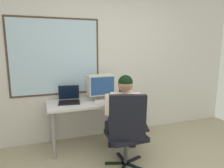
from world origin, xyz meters
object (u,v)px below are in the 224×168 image
desk (95,107)px  person_seated (124,116)px  crt_monitor (101,85)px  desk_speaker (122,92)px  laptop (69,98)px  wine_glass (129,94)px  office_chair (127,128)px

desk → person_seated: bearing=-63.0°
desk → crt_monitor: 0.35m
person_seated → desk_speaker: bearing=70.2°
person_seated → desk: bearing=117.0°
laptop → wine_glass: bearing=-13.5°
desk → crt_monitor: crt_monitor is taller
desk → laptop: laptop is taller
desk → laptop: 0.43m
desk → wine_glass: bearing=-14.4°
desk → person_seated: person_seated is taller
crt_monitor → desk_speaker: bearing=6.3°
wine_glass → desk_speaker: desk_speaker is taller
desk → office_chair: (0.20, -0.79, -0.07)m
crt_monitor → laptop: crt_monitor is taller
crt_monitor → person_seated: bearing=-74.6°
person_seated → desk_speaker: person_seated is taller
desk_speaker → laptop: bearing=-179.3°
office_chair → crt_monitor: 0.94m
desk → desk_speaker: bearing=10.8°
office_chair → desk_speaker: (0.30, 0.89, 0.25)m
person_seated → laptop: size_ratio=3.40×
laptop → desk_speaker: laptop is taller
desk → person_seated: size_ratio=1.21×
crt_monitor → laptop: (-0.50, 0.03, -0.17)m
crt_monitor → wine_glass: crt_monitor is taller
office_chair → desk_speaker: size_ratio=6.32×
desk → wine_glass: 0.58m
desk → crt_monitor: bearing=25.2°
crt_monitor → laptop: 0.53m
person_seated → wine_glass: size_ratio=8.09×
laptop → desk_speaker: 0.88m
crt_monitor → laptop: size_ratio=1.20×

